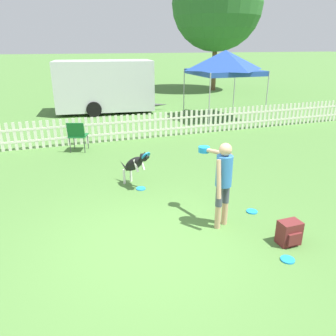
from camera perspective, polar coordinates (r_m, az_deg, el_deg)
name	(u,v)px	position (r m, az deg, el deg)	size (l,w,h in m)	color
ground_plane	(151,245)	(5.53, -2.98, -13.20)	(240.00, 240.00, 0.00)	#4C7A38
handler_person	(222,175)	(5.72, 9.40, -1.22)	(0.41, 1.04, 1.56)	tan
leaping_dog	(135,164)	(7.44, -5.76, 0.77)	(0.57, 1.02, 0.93)	black
frisbee_near_handler	(141,189)	(7.49, -4.76, -3.58)	(0.21, 0.21, 0.02)	#1E8CD8
frisbee_near_dog	(288,260)	(5.49, 20.10, -14.75)	(0.21, 0.21, 0.02)	#1E8CD8
frisbee_midfield	(252,211)	(6.69, 14.40, -7.34)	(0.21, 0.21, 0.02)	#1E8CD8
backpack_on_grass	(289,233)	(5.80, 20.38, -10.55)	(0.35, 0.29, 0.40)	maroon
picket_fence	(96,130)	(11.12, -12.47, 6.49)	(20.77, 0.04, 0.88)	silver
folding_chair_center	(77,134)	(10.28, -15.53, 5.76)	(0.66, 0.68, 0.93)	#333338
canopy_tent_main	(225,62)	(14.69, 9.91, 17.65)	(2.67, 2.67, 2.87)	#B2B2B2
equipment_trailer	(105,85)	(16.26, -10.99, 13.94)	(5.37, 2.73, 2.39)	silver
tree_left_grove	(217,4)	(24.24, 8.54, 26.40)	(5.97, 5.97, 8.55)	brown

